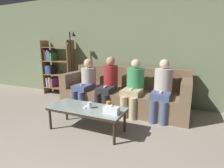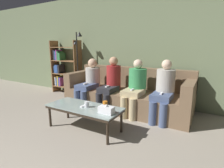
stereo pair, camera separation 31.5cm
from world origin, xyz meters
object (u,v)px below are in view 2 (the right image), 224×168
(standing_lamp, at_px, (78,58))
(coffee_table, at_px, (84,109))
(tissue_box, at_px, (106,110))
(seated_person_left_end, at_px, (90,81))
(game_remote, at_px, (84,106))
(cup_near_right, at_px, (105,104))
(bookshelf, at_px, (63,67))
(seated_person_right_end, at_px, (164,89))
(cup_near_left, at_px, (87,104))
(seated_person_mid_left, at_px, (111,83))
(seated_person_mid_right, at_px, (136,85))
(couch, at_px, (127,94))

(standing_lamp, bearing_deg, coffee_table, -47.31)
(tissue_box, height_order, seated_person_left_end, seated_person_left_end)
(standing_lamp, bearing_deg, game_remote, -47.31)
(cup_near_right, relative_size, seated_person_left_end, 0.10)
(tissue_box, bearing_deg, standing_lamp, 139.89)
(bookshelf, xyz_separation_m, seated_person_right_end, (3.00, -0.53, -0.15))
(game_remote, distance_m, seated_person_left_end, 1.22)
(standing_lamp, distance_m, seated_person_right_end, 2.39)
(cup_near_left, height_order, seated_person_left_end, seated_person_left_end)
(cup_near_right, distance_m, seated_person_mid_left, 1.02)
(seated_person_left_end, xyz_separation_m, seated_person_right_end, (1.65, 0.02, 0.02))
(coffee_table, xyz_separation_m, bookshelf, (-2.00, 1.57, 0.38))
(cup_near_left, height_order, tissue_box, tissue_box)
(bookshelf, height_order, seated_person_mid_right, bookshelf)
(couch, height_order, seated_person_mid_left, seated_person_mid_left)
(bookshelf, bearing_deg, seated_person_right_end, -9.95)
(couch, distance_m, tissue_box, 1.37)
(seated_person_right_end, bearing_deg, bookshelf, 170.05)
(tissue_box, bearing_deg, seated_person_right_end, 64.56)
(bookshelf, distance_m, seated_person_left_end, 1.47)
(cup_near_right, bearing_deg, seated_person_mid_left, 115.07)
(standing_lamp, bearing_deg, seated_person_left_end, -31.07)
(couch, xyz_separation_m, tissue_box, (0.29, -1.33, 0.13))
(standing_lamp, bearing_deg, seated_person_mid_left, -18.08)
(couch, bearing_deg, seated_person_mid_right, -37.79)
(bookshelf, xyz_separation_m, seated_person_mid_left, (1.90, -0.54, -0.15))
(couch, bearing_deg, cup_near_left, -94.80)
(coffee_table, relative_size, game_remote, 8.22)
(standing_lamp, relative_size, seated_person_right_end, 1.54)
(cup_near_right, height_order, seated_person_left_end, seated_person_left_end)
(tissue_box, height_order, standing_lamp, standing_lamp)
(seated_person_right_end, bearing_deg, couch, 165.30)
(coffee_table, bearing_deg, tissue_box, -9.10)
(seated_person_left_end, relative_size, seated_person_mid_left, 0.95)
(game_remote, bearing_deg, seated_person_right_end, 46.24)
(coffee_table, xyz_separation_m, seated_person_left_end, (-0.65, 1.02, 0.22))
(coffee_table, relative_size, seated_person_left_end, 1.16)
(seated_person_mid_left, bearing_deg, cup_near_right, -64.93)
(cup_near_left, relative_size, game_remote, 0.63)
(cup_near_right, height_order, seated_person_mid_left, seated_person_mid_left)
(tissue_box, bearing_deg, bookshelf, 146.37)
(cup_near_right, distance_m, bookshelf, 2.76)
(seated_person_mid_right, bearing_deg, cup_near_left, -109.84)
(coffee_table, distance_m, game_remote, 0.05)
(game_remote, bearing_deg, tissue_box, -9.10)
(couch, height_order, tissue_box, couch)
(couch, relative_size, cup_near_right, 24.84)
(seated_person_left_end, distance_m, seated_person_right_end, 1.65)
(tissue_box, distance_m, seated_person_mid_left, 1.25)
(cup_near_right, relative_size, bookshelf, 0.07)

